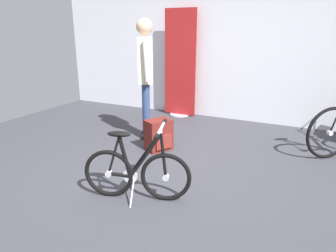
{
  "coord_description": "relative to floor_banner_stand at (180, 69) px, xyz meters",
  "views": [
    {
      "loc": [
        1.38,
        -2.66,
        1.54
      ],
      "look_at": [
        -0.01,
        0.16,
        0.55
      ],
      "focal_mm": 32.85,
      "sensor_mm": 36.0,
      "label": 1
    }
  ],
  "objects": [
    {
      "name": "ground_plane",
      "position": [
        0.9,
        -2.46,
        -0.86
      ],
      "size": [
        6.95,
        6.95,
        0.0
      ],
      "primitive_type": "plane",
      "color": "#38383F"
    },
    {
      "name": "back_wall",
      "position": [
        0.9,
        0.22,
        0.48
      ],
      "size": [
        6.95,
        0.1,
        2.69
      ],
      "primitive_type": "cube",
      "color": "silver",
      "rests_on": "ground_plane"
    },
    {
      "name": "floor_banner_stand",
      "position": [
        0.0,
        0.0,
        0.0
      ],
      "size": [
        0.6,
        0.36,
        1.9
      ],
      "color": "#B7B7BC",
      "rests_on": "ground_plane"
    },
    {
      "name": "folding_bike_foreground",
      "position": [
        0.87,
        -2.91,
        -0.58
      ],
      "size": [
        0.98,
        0.52,
        0.73
      ],
      "color": "black",
      "rests_on": "ground_plane"
    },
    {
      "name": "visitor_near_wall",
      "position": [
        0.08,
        -1.37,
        0.11
      ],
      "size": [
        0.38,
        0.46,
        1.69
      ],
      "color": "navy",
      "rests_on": "ground_plane"
    },
    {
      "name": "backpack_on_floor",
      "position": [
        0.47,
        -1.73,
        -0.66
      ],
      "size": [
        0.36,
        0.4,
        0.42
      ],
      "color": "maroon",
      "rests_on": "ground_plane"
    }
  ]
}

